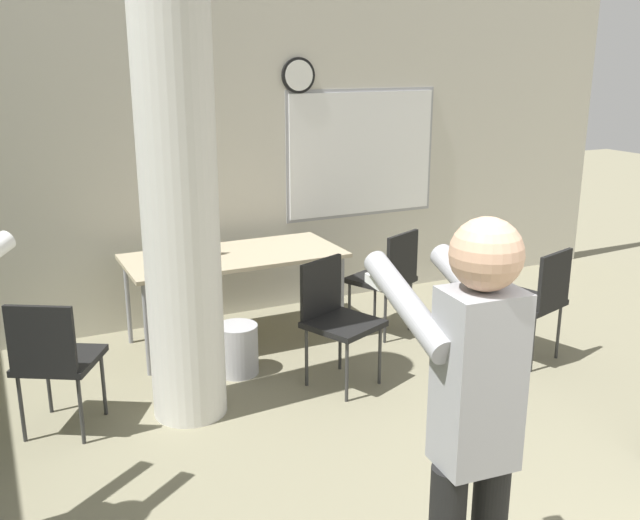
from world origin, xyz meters
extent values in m
cube|color=beige|center=(0.00, 5.06, 1.40)|extent=(8.00, 0.12, 2.80)
cylinder|color=black|center=(0.60, 4.99, 2.05)|extent=(0.30, 0.03, 0.30)
cylinder|color=white|center=(0.60, 4.97, 2.05)|extent=(0.25, 0.01, 0.25)
cube|color=#99999E|center=(1.24, 5.00, 1.35)|extent=(1.51, 0.01, 1.16)
cube|color=white|center=(1.24, 4.99, 1.35)|extent=(1.45, 0.02, 1.10)
cylinder|color=silver|center=(-0.89, 3.40, 1.40)|extent=(0.47, 0.47, 2.80)
cube|color=tan|center=(-0.22, 4.39, 0.71)|extent=(1.68, 0.78, 0.03)
cylinder|color=gray|center=(-1.00, 4.05, 0.35)|extent=(0.04, 0.04, 0.70)
cylinder|color=gray|center=(0.55, 4.05, 0.35)|extent=(0.04, 0.04, 0.70)
cylinder|color=gray|center=(-1.00, 4.72, 0.35)|extent=(0.04, 0.04, 0.70)
cylinder|color=gray|center=(0.55, 4.72, 0.35)|extent=(0.04, 0.04, 0.70)
cylinder|color=black|center=(-0.40, 4.43, 0.82)|extent=(0.07, 0.07, 0.19)
cylinder|color=black|center=(-0.40, 4.43, 0.96)|extent=(0.03, 0.03, 0.08)
cylinder|color=#B2B2B7|center=(-0.42, 3.81, 0.18)|extent=(0.30, 0.30, 0.37)
cube|color=black|center=(-1.63, 3.53, 0.45)|extent=(0.60, 0.60, 0.04)
cube|color=black|center=(-1.74, 3.35, 0.67)|extent=(0.36, 0.22, 0.40)
cylinder|color=#333333|center=(-1.39, 3.59, 0.21)|extent=(0.02, 0.02, 0.43)
cylinder|color=#333333|center=(-1.70, 3.77, 0.21)|extent=(0.02, 0.02, 0.43)
cylinder|color=#333333|center=(-1.57, 3.28, 0.21)|extent=(0.02, 0.02, 0.43)
cylinder|color=#333333|center=(-1.88, 3.46, 0.21)|extent=(0.02, 0.02, 0.43)
cube|color=black|center=(0.18, 3.31, 0.45)|extent=(0.58, 0.58, 0.04)
cube|color=black|center=(0.10, 3.50, 0.67)|extent=(0.38, 0.18, 0.40)
cylinder|color=#333333|center=(0.08, 3.08, 0.21)|extent=(0.02, 0.02, 0.43)
cylinder|color=#333333|center=(0.42, 3.22, 0.21)|extent=(0.02, 0.02, 0.43)
cylinder|color=#333333|center=(-0.05, 3.41, 0.21)|extent=(0.02, 0.02, 0.43)
cylinder|color=#333333|center=(0.28, 3.55, 0.21)|extent=(0.02, 0.02, 0.43)
cube|color=black|center=(0.92, 4.07, 0.45)|extent=(0.58, 0.58, 0.04)
cube|color=black|center=(1.00, 3.89, 0.67)|extent=(0.37, 0.19, 0.40)
cylinder|color=#333333|center=(1.01, 4.31, 0.21)|extent=(0.02, 0.02, 0.43)
cylinder|color=#333333|center=(0.68, 4.17, 0.21)|extent=(0.02, 0.02, 0.43)
cylinder|color=#333333|center=(1.16, 3.98, 0.21)|extent=(0.02, 0.02, 0.43)
cylinder|color=#333333|center=(0.83, 3.84, 0.21)|extent=(0.02, 0.02, 0.43)
cube|color=black|center=(1.63, 3.13, 0.45)|extent=(0.55, 0.55, 0.04)
cube|color=black|center=(1.69, 2.93, 0.67)|extent=(0.39, 0.14, 0.40)
cylinder|color=#333333|center=(1.75, 3.35, 0.21)|extent=(0.02, 0.02, 0.43)
cylinder|color=#333333|center=(1.40, 3.25, 0.21)|extent=(0.02, 0.02, 0.43)
cylinder|color=#333333|center=(1.85, 3.01, 0.21)|extent=(0.02, 0.02, 0.43)
cylinder|color=#333333|center=(1.51, 2.91, 0.21)|extent=(0.02, 0.02, 0.43)
cube|color=#99999E|center=(-0.54, 0.99, 1.19)|extent=(0.27, 0.22, 0.62)
sphere|color=tan|center=(-0.54, 0.99, 1.62)|extent=(0.24, 0.24, 0.24)
cylinder|color=#99999E|center=(-0.38, 1.23, 1.39)|extent=(0.14, 0.56, 0.25)
cylinder|color=#99999E|center=(-0.66, 1.25, 1.39)|extent=(0.14, 0.56, 0.25)
cube|color=white|center=(-0.64, 1.50, 1.40)|extent=(0.05, 0.13, 0.04)
camera|label=1|loc=(-1.94, -0.71, 2.22)|focal=40.00mm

